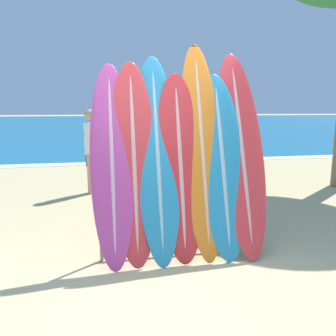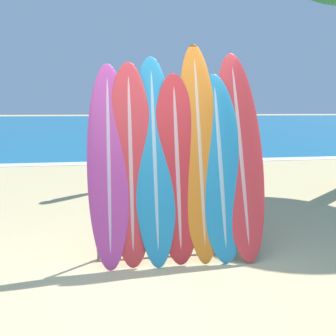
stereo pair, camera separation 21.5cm
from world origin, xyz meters
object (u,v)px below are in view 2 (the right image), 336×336
object	(u,v)px
surfboard_slot_1	(131,161)
surfboard_slot_6	(240,152)
surfboard_slot_4	(199,149)
surfboard_slot_2	(154,157)
surfboard_slot_0	(109,163)
surfboard_slot_5	(220,165)
surfboard_slot_3	(177,166)
surfboard_rack	(177,216)
person_mid_beach	(97,148)
person_near_water	(169,139)

from	to	relation	value
surfboard_slot_1	surfboard_slot_6	distance (m)	1.32
surfboard_slot_6	surfboard_slot_4	bearing A→B (deg)	-179.40
surfboard_slot_1	surfboard_slot_2	xyz separation A→B (m)	(0.27, 0.02, 0.04)
surfboard_slot_0	surfboard_slot_6	distance (m)	1.57
surfboard_slot_0	surfboard_slot_6	xyz separation A→B (m)	(1.56, 0.05, 0.09)
surfboard_slot_5	surfboard_slot_2	bearing A→B (deg)	177.39
surfboard_slot_3	surfboard_slot_6	bearing A→B (deg)	4.94
surfboard_slot_0	surfboard_rack	bearing A→B (deg)	-3.64
surfboard_rack	person_mid_beach	distance (m)	3.42
surfboard_rack	surfboard_slot_1	bearing A→B (deg)	174.32
surfboard_slot_1	surfboard_slot_6	world-z (taller)	surfboard_slot_6
surfboard_slot_0	surfboard_slot_1	xyz separation A→B (m)	(0.25, 0.00, 0.01)
surfboard_rack	person_near_water	world-z (taller)	person_near_water
surfboard_slot_4	person_mid_beach	size ratio (longest dim) A/B	1.48
surfboard_slot_6	surfboard_slot_3	bearing A→B (deg)	-175.06
surfboard_slot_3	surfboard_slot_2	bearing A→B (deg)	171.56
surfboard_slot_0	surfboard_slot_6	size ratio (longest dim) A/B	0.93
surfboard_slot_2	surfboard_slot_3	bearing A→B (deg)	-8.44
surfboard_rack	surfboard_slot_5	world-z (taller)	surfboard_slot_5
surfboard_slot_3	surfboard_rack	bearing A→B (deg)	-88.37
surfboard_rack	surfboard_slot_0	size ratio (longest dim) A/B	0.84
surfboard_slot_2	person_mid_beach	bearing A→B (deg)	105.78
surfboard_slot_0	surfboard_slot_1	bearing A→B (deg)	0.83
surfboard_slot_4	surfboard_slot_5	size ratio (longest dim) A/B	1.17
surfboard_slot_5	person_mid_beach	size ratio (longest dim) A/B	1.27
surfboard_rack	surfboard_slot_2	bearing A→B (deg)	164.75
surfboard_slot_3	surfboard_slot_5	xyz separation A→B (m)	(0.51, 0.00, 0.00)
surfboard_rack	person_near_water	size ratio (longest dim) A/B	1.21
person_near_water	surfboard_slot_2	bearing A→B (deg)	12.43
surfboard_slot_2	surfboard_slot_4	distance (m)	0.54
surfboard_slot_1	surfboard_slot_6	xyz separation A→B (m)	(1.32, 0.05, 0.08)
surfboard_rack	surfboard_slot_4	world-z (taller)	surfboard_slot_4
surfboard_slot_4	person_near_water	distance (m)	5.54
surfboard_slot_3	person_mid_beach	size ratio (longest dim) A/B	1.26
person_near_water	surfboard_slot_0	bearing A→B (deg)	7.33
surfboard_slot_3	surfboard_slot_6	distance (m)	0.80
surfboard_slot_1	surfboard_slot_5	xyz separation A→B (m)	(1.05, -0.02, -0.06)
person_near_water	surfboard_slot_4	bearing A→B (deg)	17.90
surfboard_slot_4	surfboard_slot_6	bearing A→B (deg)	0.60
surfboard_slot_4	surfboard_slot_5	world-z (taller)	surfboard_slot_4
surfboard_slot_0	surfboard_slot_4	xyz separation A→B (m)	(1.06, 0.05, 0.13)
surfboard_slot_2	surfboard_slot_6	bearing A→B (deg)	1.58
surfboard_slot_5	surfboard_rack	bearing A→B (deg)	-175.96
surfboard_slot_3	surfboard_slot_4	distance (m)	0.34
surfboard_slot_0	surfboard_slot_3	distance (m)	0.79
surfboard_slot_5	surfboard_slot_6	xyz separation A→B (m)	(0.27, 0.06, 0.14)
surfboard_slot_2	surfboard_slot_5	xyz separation A→B (m)	(0.78, -0.04, -0.10)
surfboard_slot_1	person_mid_beach	size ratio (longest dim) A/B	1.34
surfboard_slot_4	person_near_water	xyz separation A→B (m)	(0.41, 5.51, -0.41)
surfboard_slot_1	surfboard_rack	bearing A→B (deg)	-5.68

